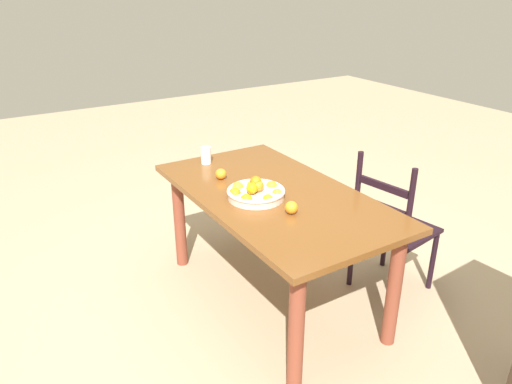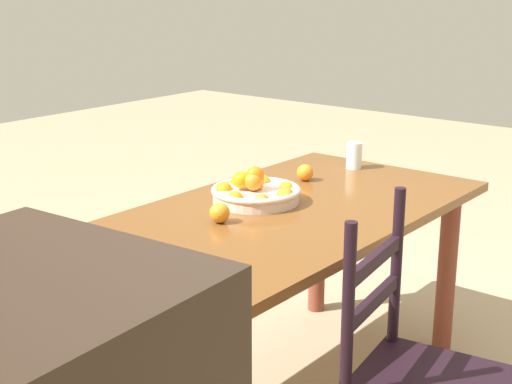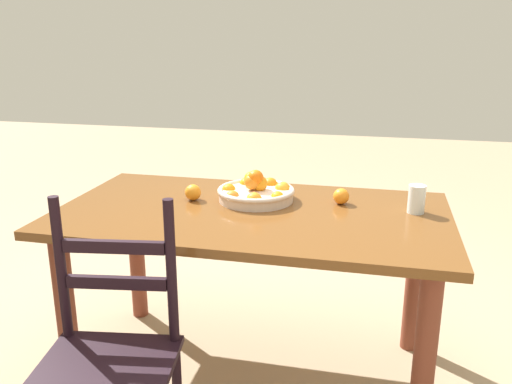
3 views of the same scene
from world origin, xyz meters
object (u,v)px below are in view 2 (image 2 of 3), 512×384
object	(u,v)px
fruit_bowl	(255,192)
orange_loose_0	(220,213)
dining_table	(287,238)
chair_near_window	(417,380)
drinking_glass	(354,155)
orange_loose_1	(305,173)

from	to	relation	value
fruit_bowl	orange_loose_0	distance (m)	0.29
dining_table	orange_loose_0	world-z (taller)	orange_loose_0
chair_near_window	fruit_bowl	xyz separation A→B (m)	(-0.31, -0.87, 0.36)
chair_near_window	orange_loose_0	xyz separation A→B (m)	(-0.03, -0.81, 0.36)
fruit_bowl	drinking_glass	xyz separation A→B (m)	(-0.70, 0.02, 0.02)
orange_loose_1	chair_near_window	bearing A→B (deg)	52.73
dining_table	chair_near_window	bearing A→B (deg)	66.12
drinking_glass	orange_loose_0	bearing A→B (deg)	2.62
orange_loose_1	drinking_glass	size ratio (longest dim) A/B	0.59
dining_table	drinking_glass	size ratio (longest dim) A/B	13.88
chair_near_window	orange_loose_0	distance (m)	0.88
dining_table	chair_near_window	distance (m)	0.82
chair_near_window	fruit_bowl	distance (m)	0.99
orange_loose_1	drinking_glass	distance (m)	0.32
drinking_glass	orange_loose_1	bearing A→B (deg)	-8.86
chair_near_window	orange_loose_0	world-z (taller)	chair_near_window
fruit_bowl	orange_loose_0	xyz separation A→B (m)	(0.28, 0.06, -0.00)
dining_table	chair_near_window	size ratio (longest dim) A/B	1.69
orange_loose_0	orange_loose_1	xyz separation A→B (m)	(-0.66, -0.09, -0.00)
chair_near_window	drinking_glass	world-z (taller)	chair_near_window
orange_loose_1	drinking_glass	bearing A→B (deg)	171.14
dining_table	orange_loose_1	world-z (taller)	orange_loose_1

